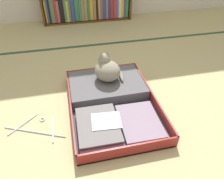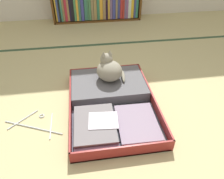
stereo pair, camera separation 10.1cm
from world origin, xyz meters
name	(u,v)px [view 1 (the left image)]	position (x,y,z in m)	size (l,w,h in m)	color
ground_plane	(127,126)	(0.00, 0.00, 0.00)	(10.00, 10.00, 0.00)	tan
tatami_border	(96,45)	(0.00, 1.39, 0.00)	(4.80, 0.05, 0.00)	#314D33
open_suitcase	(110,99)	(-0.07, 0.29, 0.04)	(0.67, 0.96, 0.10)	maroon
black_cat	(107,70)	(-0.04, 0.50, 0.19)	(0.29, 0.29, 0.25)	gray
clothes_hanger	(37,128)	(-0.65, 0.12, 0.01)	(0.44, 0.32, 0.01)	silver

